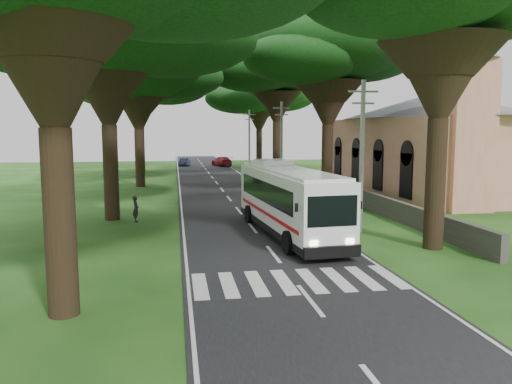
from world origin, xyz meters
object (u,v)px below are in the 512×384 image
object	(u,v)px
distant_car_b	(184,162)
church	(432,136)
distant_car_c	(222,161)
pole_far	(249,139)
coach_bus	(288,200)
pedestrian	(136,209)
pole_near	(362,154)
pole_mid	(281,144)

from	to	relation	value
distant_car_b	church	bearing A→B (deg)	-47.52
church	distant_car_b	distance (m)	41.28
church	distant_car_c	bearing A→B (deg)	113.64
church	pole_far	size ratio (longest dim) A/B	3.00
coach_bus	pedestrian	distance (m)	9.56
church	distant_car_b	bearing A→B (deg)	120.19
pedestrian	pole_far	bearing A→B (deg)	-28.62
distant_car_c	distant_car_b	bearing A→B (deg)	-24.90
pole_far	distant_car_b	world-z (taller)	pole_far
coach_bus	distant_car_b	world-z (taller)	coach_bus
distant_car_b	pedestrian	distance (m)	46.23
pole_near	distant_car_c	bearing A→B (deg)	93.10
pole_mid	coach_bus	xyz separation A→B (m)	(-3.95, -20.05, -2.32)
distant_car_c	pole_near	bearing A→B (deg)	78.94
church	pole_near	xyz separation A→B (m)	(-12.36, -15.55, -0.73)
pole_near	pedestrian	distance (m)	13.44
church	pedestrian	xyz separation A→B (m)	(-24.39, -10.59, -4.13)
pole_far	pole_mid	bearing A→B (deg)	-90.00
pedestrian	distant_car_c	bearing A→B (deg)	-21.38
coach_bus	pedestrian	world-z (taller)	coach_bus
distant_car_b	distant_car_c	size ratio (longest dim) A/B	0.74
pole_near	distant_car_c	xyz separation A→B (m)	(-2.71, 49.98, -3.45)
pole_far	coach_bus	bearing A→B (deg)	-95.63
coach_bus	pole_near	bearing A→B (deg)	-3.89
pole_near	pedestrian	bearing A→B (deg)	157.60
coach_bus	pole_mid	bearing A→B (deg)	74.20
church	coach_bus	world-z (taller)	church
pole_far	distant_car_c	distance (m)	10.90
pole_mid	pole_far	xyz separation A→B (m)	(0.00, 20.00, 0.00)
church	pedestrian	distance (m)	26.91
church	coach_bus	distance (m)	22.77
pole_mid	pole_far	distance (m)	20.00
distant_car_c	pole_far	bearing A→B (deg)	91.03
pole_far	pedestrian	size ratio (longest dim) A/B	5.14
pole_near	coach_bus	xyz separation A→B (m)	(-3.95, -0.05, -2.32)
pole_far	distant_car_c	size ratio (longest dim) A/B	1.66
coach_bus	pedestrian	xyz separation A→B (m)	(-8.08, 5.01, -1.08)
church	pole_mid	bearing A→B (deg)	160.19
church	pole_far	xyz separation A→B (m)	(-12.36, 24.45, -0.73)
church	distant_car_c	size ratio (longest dim) A/B	4.97
pole_near	distant_car_b	world-z (taller)	pole_near
church	distant_car_c	distance (m)	37.82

